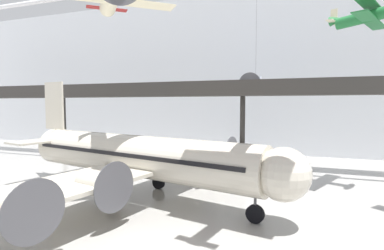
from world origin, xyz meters
name	(u,v)px	position (x,y,z in m)	size (l,w,h in m)	color
hangar_back_wall	(256,73)	(0.00, 38.50, 13.58)	(140.00, 3.00, 27.16)	silver
mezzanine_walkway	(241,94)	(0.00, 25.34, 9.67)	(110.00, 3.20, 11.39)	#2D2B28
airliner_silver_main	(134,156)	(-6.77, 9.39, 3.65)	(30.52, 35.25, 10.73)	beige
suspended_plane_green_biplane	(367,16)	(12.92, 18.36, 16.48)	(6.86, 7.89, 7.81)	#1E6B33
suspended_plane_blue_trainer	(256,85)	(1.49, 27.63, 10.98)	(8.17, 6.68, 12.84)	#1E4CAD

